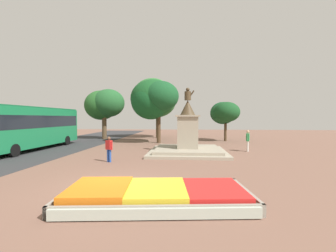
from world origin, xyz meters
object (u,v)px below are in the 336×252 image
at_px(statue_monument, 188,141).
at_px(city_bus, 29,126).
at_px(pedestrian_near_planter, 109,148).
at_px(flower_planter, 155,195).
at_px(pedestrian_crossing_plaza, 248,139).

bearing_deg(statue_monument, city_bus, 177.91).
relative_size(city_bus, pedestrian_near_planter, 7.31).
bearing_deg(city_bus, statue_monument, -2.09).
height_order(flower_planter, city_bus, city_bus).
xyz_separation_m(pedestrian_near_planter, pedestrian_crossing_plaza, (9.52, 4.98, 0.09)).
distance_m(city_bus, pedestrian_near_planter, 9.33).
xyz_separation_m(statue_monument, pedestrian_crossing_plaza, (4.76, 1.18, 0.02)).
relative_size(flower_planter, statue_monument, 1.08).
xyz_separation_m(city_bus, pedestrian_crossing_plaza, (17.73, 0.71, -1.06)).
bearing_deg(statue_monument, flower_planter, -96.53).
bearing_deg(city_bus, pedestrian_crossing_plaza, 2.29).
distance_m(pedestrian_near_planter, pedestrian_crossing_plaza, 10.75).
bearing_deg(pedestrian_near_planter, statue_monument, 38.59).
xyz_separation_m(flower_planter, pedestrian_near_planter, (-3.62, 6.18, 0.65)).
height_order(statue_monument, city_bus, statue_monument).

